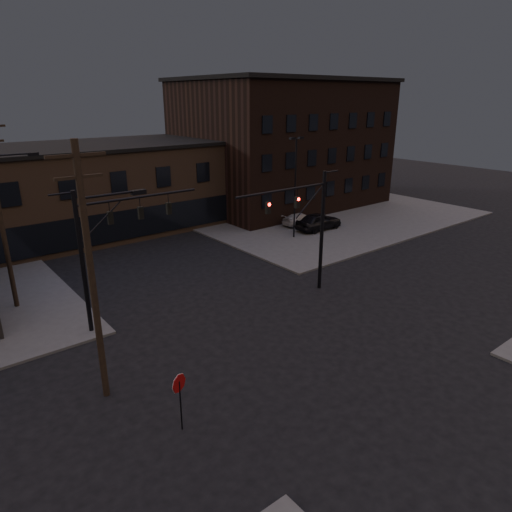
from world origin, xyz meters
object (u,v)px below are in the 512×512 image
Objects in this scene: traffic_signal_near at (310,221)px; stop_sign at (179,389)px; car_crossing at (106,230)px; parked_car_lot_a at (319,221)px; parked_car_lot_b at (301,219)px; traffic_signal_far at (104,242)px.

traffic_signal_near reaches higher than stop_sign.
stop_sign is at bearing -154.10° from traffic_signal_near.
stop_sign reaches higher than car_crossing.
parked_car_lot_a is 1.22× the size of parked_car_lot_b.
stop_sign reaches higher than parked_car_lot_a.
parked_car_lot_b is at bearing -29.44° from car_crossing.
traffic_signal_far reaches higher than parked_car_lot_b.
stop_sign is 28.24m from car_crossing.
traffic_signal_near is 15.46m from parked_car_lot_a.
car_crossing is at bearing 66.14° from parked_car_lot_b.
traffic_signal_near is 1.00× the size of traffic_signal_far.
traffic_signal_far is 1.76× the size of car_crossing.
traffic_signal_near is 1.98× the size of parked_car_lot_b.
traffic_signal_near is 1.76× the size of car_crossing.
parked_car_lot_b is at bearing 4.01° from parked_car_lot_a.
traffic_signal_near is at bearing 131.78° from parked_car_lot_a.
stop_sign is (-13.36, -6.49, -3.09)m from traffic_signal_near.
traffic_signal_far is at bearing -112.83° from car_crossing.
traffic_signal_near is 3.23× the size of stop_sign.
parked_car_lot_b is (11.10, 12.20, -4.19)m from traffic_signal_near.
stop_sign is 0.61× the size of parked_car_lot_b.
parked_car_lot_a is (24.60, 16.33, -0.85)m from stop_sign.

